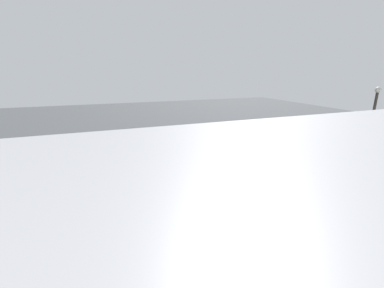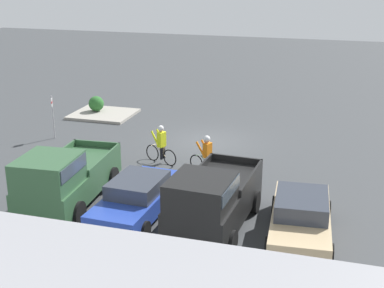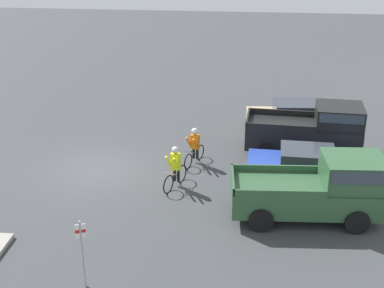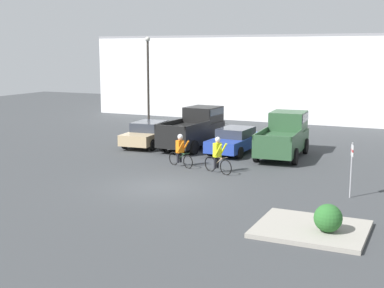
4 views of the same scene
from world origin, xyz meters
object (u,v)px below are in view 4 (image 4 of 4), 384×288
sedan_0 (149,133)px  cyclist_0 (218,155)px  sedan_1 (236,140)px  shrub (328,218)px  pickup_truck_1 (284,134)px  cyclist_1 (180,150)px  fire_lane_sign (351,165)px  lamppost (148,76)px  pickup_truck_0 (195,128)px

sedan_0 → cyclist_0: size_ratio=2.77×
sedan_1 → shrub: (7.49, -11.90, -0.12)m
pickup_truck_1 → cyclist_1: pickup_truck_1 is taller
pickup_truck_1 → fire_lane_sign: size_ratio=2.42×
cyclist_0 → fire_lane_sign: size_ratio=0.80×
lamppost → shrub: lamppost is taller
sedan_0 → pickup_truck_0: 2.91m
pickup_truck_0 → fire_lane_sign: size_ratio=2.32×
sedan_0 → shrub: bearing=-42.2°
pickup_truck_1 → shrub: (4.72, -12.12, -0.61)m
pickup_truck_0 → fire_lane_sign: 12.64m
cyclist_1 → fire_lane_sign: bearing=-15.1°
lamppost → shrub: size_ratio=7.51×
sedan_1 → cyclist_1: size_ratio=2.88×
cyclist_1 → lamppost: 13.06m
cyclist_0 → lamppost: size_ratio=0.26×
fire_lane_sign → shrub: (0.06, -4.91, -0.75)m
sedan_0 → pickup_truck_0: pickup_truck_0 is taller
pickup_truck_1 → sedan_0: bearing=-178.2°
shrub → pickup_truck_0: bearing=129.7°
sedan_1 → lamppost: 10.88m
cyclist_1 → lamppost: lamppost is taller
sedan_1 → cyclist_0: bearing=-78.9°
pickup_truck_0 → pickup_truck_1: 5.55m
pickup_truck_0 → lamppost: lamppost is taller
sedan_0 → lamppost: bearing=119.9°
sedan_0 → shrub: (13.09, -11.85, -0.14)m
cyclist_1 → pickup_truck_1: bearing=50.7°
cyclist_0 → shrub: bearing=-46.0°
pickup_truck_1 → cyclist_0: pickup_truck_1 is taller
pickup_truck_0 → cyclist_0: size_ratio=2.91×
sedan_1 → shrub: size_ratio=5.39×
pickup_truck_0 → cyclist_1: bearing=-73.2°
lamppost → pickup_truck_0: bearing=-39.9°
pickup_truck_0 → fire_lane_sign: pickup_truck_0 is taller
cyclist_0 → cyclist_1: 2.30m
pickup_truck_1 → cyclist_0: size_ratio=3.04×
pickup_truck_0 → cyclist_1: pickup_truck_0 is taller
pickup_truck_1 → shrub: pickup_truck_1 is taller
pickup_truck_0 → shrub: pickup_truck_0 is taller
pickup_truck_1 → cyclist_1: (-3.99, -4.88, -0.35)m
cyclist_1 → shrub: (8.71, -7.24, -0.26)m
pickup_truck_0 → cyclist_0: (3.79, -5.67, -0.32)m
shrub → pickup_truck_1: bearing=111.3°
sedan_1 → lamppost: size_ratio=0.72×
fire_lane_sign → lamppost: lamppost is taller
cyclist_1 → lamppost: (-7.58, 10.18, 3.08)m
sedan_1 → fire_lane_sign: size_ratio=2.17×
sedan_0 → lamppost: 7.18m
sedan_1 → pickup_truck_1: pickup_truck_1 is taller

